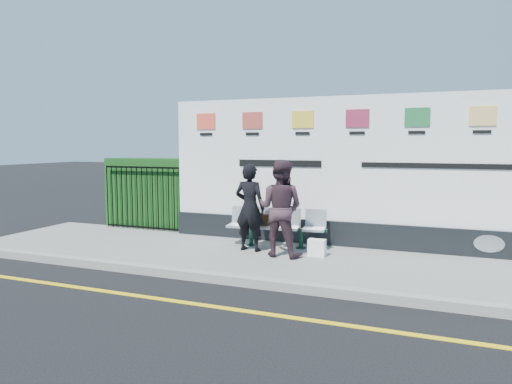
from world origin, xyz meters
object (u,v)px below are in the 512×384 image
billboard (357,182)px  woman_left (250,207)px  bench (276,236)px  woman_right (280,208)px

billboard → woman_left: billboard is taller
billboard → bench: size_ratio=4.07×
bench → woman_right: 1.00m
bench → woman_left: woman_left is taller
billboard → woman_left: size_ratio=4.76×
bench → woman_left: bearing=-133.0°
billboard → woman_right: size_ratio=4.52×
bench → woman_right: (0.31, -0.67, 0.68)m
woman_left → woman_right: size_ratio=0.95×
billboard → bench: bearing=-156.7°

